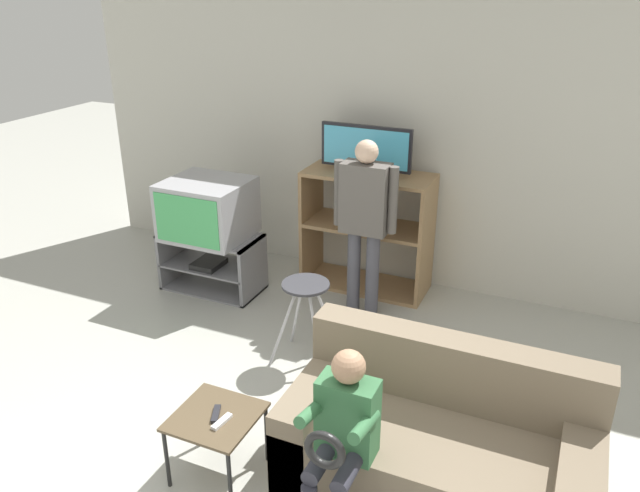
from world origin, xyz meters
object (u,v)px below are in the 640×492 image
(television_main, at_px, (208,209))
(person_seated_child, at_px, (342,432))
(couch, at_px, (438,446))
(person_standing_adult, at_px, (365,214))
(remote_control_white, at_px, (222,422))
(media_shelf, at_px, (367,230))
(tv_stand, at_px, (212,262))
(remote_control_black, at_px, (216,414))
(television_flat, at_px, (366,151))
(folding_stool, at_px, (306,298))
(snack_table, at_px, (216,422))

(television_main, height_order, person_seated_child, television_main)
(couch, xyz_separation_m, person_seated_child, (-0.39, -0.46, 0.32))
(person_standing_adult, relative_size, person_seated_child, 1.48)
(remote_control_white, bearing_deg, media_shelf, 100.69)
(tv_stand, relative_size, remote_control_black, 6.19)
(television_flat, xyz_separation_m, person_standing_adult, (0.19, -0.50, -0.37))
(media_shelf, bearing_deg, television_main, -153.48)
(television_flat, xyz_separation_m, folding_stool, (0.05, -1.32, -0.76))
(remote_control_white, bearing_deg, television_main, 132.76)
(media_shelf, relative_size, couch, 0.68)
(media_shelf, bearing_deg, remote_control_black, -88.85)
(television_main, height_order, television_flat, television_flat)
(television_main, height_order, snack_table, television_main)
(tv_stand, height_order, snack_table, tv_stand)
(tv_stand, bearing_deg, remote_control_black, -56.15)
(remote_control_black, bearing_deg, tv_stand, 100.18)
(television_main, height_order, remote_control_white, television_main)
(folding_stool, xyz_separation_m, couch, (1.20, -0.84, -0.24))
(couch, height_order, person_standing_adult, person_standing_adult)
(television_flat, xyz_separation_m, couch, (1.25, -2.16, -1.00))
(tv_stand, relative_size, person_seated_child, 0.87)
(couch, bearing_deg, person_seated_child, -130.13)
(tv_stand, distance_m, couch, 2.93)
(person_standing_adult, bearing_deg, remote_control_black, -92.90)
(tv_stand, distance_m, snack_table, 2.36)
(television_flat, bearing_deg, snack_table, -88.26)
(tv_stand, height_order, couch, couch)
(remote_control_white, bearing_deg, television_flat, 101.36)
(television_flat, xyz_separation_m, remote_control_white, (0.15, -2.62, -0.86))
(couch, bearing_deg, remote_control_white, -157.66)
(person_standing_adult, bearing_deg, television_flat, 110.50)
(remote_control_black, height_order, remote_control_white, same)
(tv_stand, height_order, television_flat, television_flat)
(television_main, xyz_separation_m, person_standing_adult, (1.42, 0.12, 0.13))
(snack_table, distance_m, remote_control_black, 0.06)
(tv_stand, relative_size, television_flat, 1.10)
(person_standing_adult, distance_m, person_seated_child, 2.25)
(media_shelf, bearing_deg, snack_table, -88.93)
(folding_stool, xyz_separation_m, person_standing_adult, (0.14, 0.82, 0.39))
(snack_table, bearing_deg, folding_stool, 91.44)
(snack_table, xyz_separation_m, person_standing_adult, (0.11, 2.08, 0.55))
(remote_control_white, distance_m, couch, 1.20)
(television_main, height_order, person_standing_adult, person_standing_adult)
(folding_stool, height_order, couch, couch)
(television_main, bearing_deg, remote_control_black, -56.11)
(folding_stool, bearing_deg, media_shelf, 90.71)
(folding_stool, height_order, person_seated_child, person_seated_child)
(media_shelf, distance_m, person_standing_adult, 0.64)
(tv_stand, bearing_deg, television_flat, 26.45)
(tv_stand, bearing_deg, folding_stool, -28.86)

